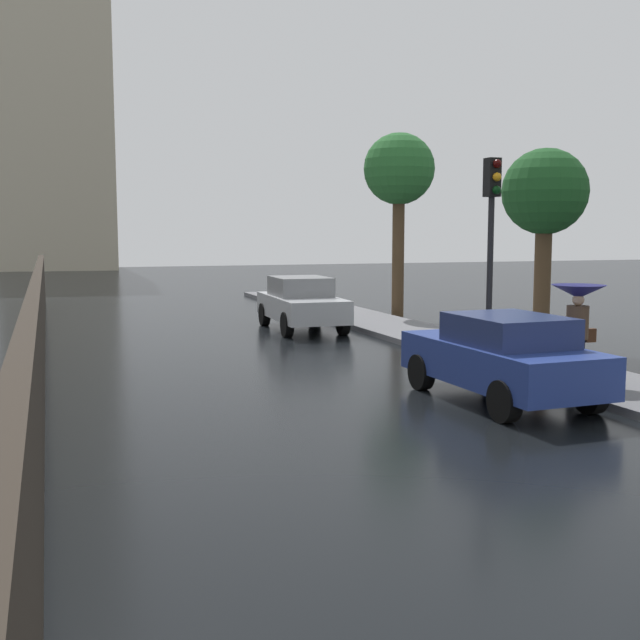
# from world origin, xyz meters

# --- Properties ---
(car_silver_near_kerb) EXTENTS (1.91, 4.12, 1.50)m
(car_silver_near_kerb) POSITION_xyz_m (2.65, 17.71, 0.77)
(car_silver_near_kerb) COLOR #B2B5BA
(car_silver_near_kerb) RESTS_ON ground
(car_blue_mid_road) EXTENTS (1.83, 3.89, 1.43)m
(car_blue_mid_road) POSITION_xyz_m (2.84, 7.74, 0.74)
(car_blue_mid_road) COLOR navy
(car_blue_mid_road) RESTS_ON ground
(pedestrian_with_umbrella_near) EXTENTS (0.93, 0.93, 1.70)m
(pedestrian_with_umbrella_near) POSITION_xyz_m (4.62, 8.16, 1.47)
(pedestrian_with_umbrella_near) COLOR black
(pedestrian_with_umbrella_near) RESTS_ON sidewalk_strip
(traffic_light) EXTENTS (0.26, 0.39, 4.05)m
(traffic_light) POSITION_xyz_m (4.18, 10.32, 2.96)
(traffic_light) COLOR black
(traffic_light) RESTS_ON sidewalk_strip
(street_tree_mid) EXTENTS (2.28, 2.28, 5.91)m
(street_tree_mid) POSITION_xyz_m (6.65, 19.88, 4.63)
(street_tree_mid) COLOR #4C3823
(street_tree_mid) RESTS_ON ground
(street_tree_far) EXTENTS (2.03, 2.03, 4.72)m
(street_tree_far) POSITION_xyz_m (7.07, 12.67, 3.59)
(street_tree_far) COLOR #4C3823
(street_tree_far) RESTS_ON ground
(distant_tower) EXTENTS (9.01, 9.73, 39.74)m
(distant_tower) POSITION_xyz_m (-2.99, 59.22, 17.14)
(distant_tower) COLOR #B2A88E
(distant_tower) RESTS_ON ground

